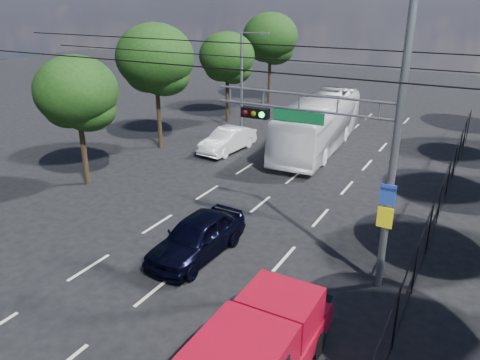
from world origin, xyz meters
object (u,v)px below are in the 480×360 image
Objects in this scene: signal_mast at (357,132)px; white_van at (228,140)px; white_bus at (319,124)px; red_pickup at (258,351)px; navy_hatchback at (197,236)px.

white_van is at bearing 136.19° from signal_mast.
white_bus is at bearing 39.23° from white_van.
white_bus is at bearing 105.88° from red_pickup.
navy_hatchback is 12.90m from white_van.
white_bus is (-0.67, 14.96, 0.83)m from navy_hatchback.
red_pickup reaches higher than navy_hatchback.
navy_hatchback is at bearing -165.89° from signal_mast.
navy_hatchback reaches higher than white_van.
signal_mast reaches higher than white_bus.
white_bus reaches higher than white_van.
navy_hatchback is at bearing -59.91° from white_van.
white_bus is (-5.97, 13.63, -3.61)m from signal_mast.
navy_hatchback is at bearing 136.48° from red_pickup.
red_pickup reaches higher than white_van.
white_van is at bearing -149.79° from white_bus.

